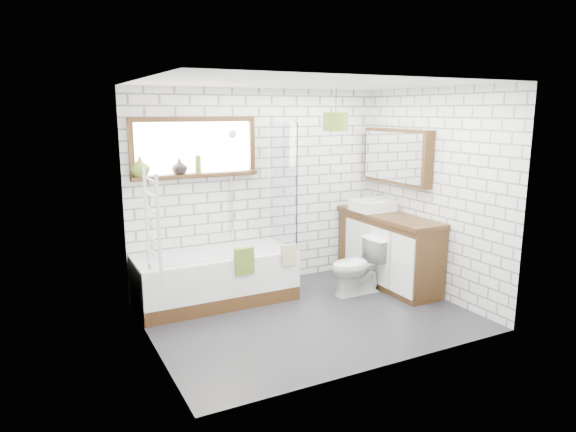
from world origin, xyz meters
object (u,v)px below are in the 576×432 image
bathtub (215,277)px  vanity (388,249)px  toilet (357,266)px  basin (372,205)px  pendant (336,122)px

bathtub → vanity: vanity is taller
bathtub → toilet: toilet is taller
basin → pendant: size_ratio=1.61×
bathtub → vanity: (2.21, -0.42, 0.17)m
vanity → pendant: (-0.73, 0.16, 1.63)m
bathtub → toilet: (1.65, -0.54, 0.05)m
bathtub → basin: bearing=-3.7°
toilet → pendant: bearing=-149.9°
bathtub → pendant: 2.34m
vanity → bathtub: bearing=169.2°
basin → toilet: size_ratio=0.69×
basin → pendant: (-0.67, -0.12, 1.10)m
toilet → pendant: pendant is taller
basin → pendant: pendant is taller
basin → toilet: bearing=-141.2°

